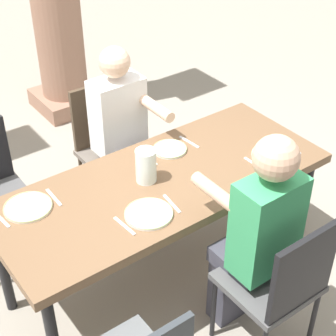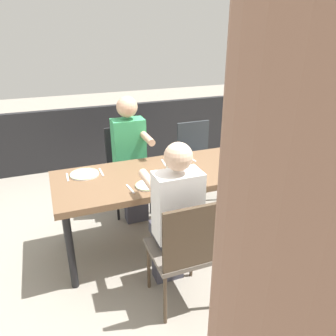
# 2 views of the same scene
# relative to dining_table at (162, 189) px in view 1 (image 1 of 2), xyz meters

# --- Properties ---
(ground_plane) EXTENTS (16.00, 16.00, 0.00)m
(ground_plane) POSITION_rel_dining_table_xyz_m (0.00, 0.00, -0.69)
(ground_plane) COLOR gray
(dining_table) EXTENTS (1.95, 0.80, 0.76)m
(dining_table) POSITION_rel_dining_table_xyz_m (0.00, 0.00, 0.00)
(dining_table) COLOR brown
(dining_table) RESTS_ON ground
(chair_mid_north) EXTENTS (0.44, 0.44, 0.94)m
(chair_mid_north) POSITION_rel_dining_table_xyz_m (0.14, 0.83, -0.16)
(chair_mid_north) COLOR #6A6158
(chair_mid_north) RESTS_ON ground
(chair_mid_south) EXTENTS (0.44, 0.44, 0.95)m
(chair_mid_south) POSITION_rel_dining_table_xyz_m (0.14, -0.82, -0.14)
(chair_mid_south) COLOR #4F4F50
(chair_mid_south) RESTS_ON ground
(diner_woman_green) EXTENTS (0.35, 0.50, 1.34)m
(diner_woman_green) POSITION_rel_dining_table_xyz_m (0.13, -0.62, 0.03)
(diner_woman_green) COLOR #3F3F4C
(diner_woman_green) RESTS_ON ground
(diner_man_white) EXTENTS (0.35, 0.49, 1.29)m
(diner_man_white) POSITION_rel_dining_table_xyz_m (0.14, 0.62, -0.00)
(diner_man_white) COLOR #3F3F4C
(diner_man_white) RESTS_ON ground
(plate_0) EXTENTS (0.26, 0.26, 0.02)m
(plate_0) POSITION_rel_dining_table_xyz_m (-0.72, 0.22, 0.08)
(plate_0) COLOR silver
(plate_0) RESTS_ON dining_table
(fork_0) EXTENTS (0.03, 0.17, 0.01)m
(fork_0) POSITION_rel_dining_table_xyz_m (-0.87, 0.22, 0.07)
(fork_0) COLOR silver
(fork_0) RESTS_ON dining_table
(spoon_0) EXTENTS (0.02, 0.17, 0.01)m
(spoon_0) POSITION_rel_dining_table_xyz_m (-0.57, 0.22, 0.07)
(spoon_0) COLOR silver
(spoon_0) RESTS_ON dining_table
(plate_1) EXTENTS (0.26, 0.26, 0.02)m
(plate_1) POSITION_rel_dining_table_xyz_m (-0.24, -0.21, 0.08)
(plate_1) COLOR white
(plate_1) RESTS_ON dining_table
(fork_1) EXTENTS (0.03, 0.17, 0.01)m
(fork_1) POSITION_rel_dining_table_xyz_m (-0.39, -0.21, 0.07)
(fork_1) COLOR silver
(fork_1) RESTS_ON dining_table
(spoon_1) EXTENTS (0.04, 0.17, 0.01)m
(spoon_1) POSITION_rel_dining_table_xyz_m (-0.09, -0.21, 0.07)
(spoon_1) COLOR silver
(spoon_1) RESTS_ON dining_table
(plate_2) EXTENTS (0.21, 0.21, 0.02)m
(plate_2) POSITION_rel_dining_table_xyz_m (0.21, 0.22, 0.08)
(plate_2) COLOR white
(plate_2) RESTS_ON dining_table
(fork_2) EXTENTS (0.03, 0.17, 0.01)m
(fork_2) POSITION_rel_dining_table_xyz_m (0.06, 0.22, 0.07)
(fork_2) COLOR silver
(fork_2) RESTS_ON dining_table
(spoon_2) EXTENTS (0.03, 0.17, 0.01)m
(spoon_2) POSITION_rel_dining_table_xyz_m (0.36, 0.22, 0.07)
(spoon_2) COLOR silver
(spoon_2) RESTS_ON dining_table
(plate_3) EXTENTS (0.26, 0.26, 0.02)m
(plate_3) POSITION_rel_dining_table_xyz_m (0.67, -0.20, 0.08)
(plate_3) COLOR white
(plate_3) RESTS_ON dining_table
(fork_3) EXTENTS (0.02, 0.17, 0.01)m
(fork_3) POSITION_rel_dining_table_xyz_m (0.52, -0.20, 0.07)
(fork_3) COLOR silver
(fork_3) RESTS_ON dining_table
(spoon_3) EXTENTS (0.02, 0.17, 0.01)m
(spoon_3) POSITION_rel_dining_table_xyz_m (0.82, -0.20, 0.07)
(spoon_3) COLOR silver
(spoon_3) RESTS_ON dining_table
(water_pitcher) EXTENTS (0.12, 0.12, 0.20)m
(water_pitcher) POSITION_rel_dining_table_xyz_m (-0.08, 0.05, 0.16)
(water_pitcher) COLOR white
(water_pitcher) RESTS_ON dining_table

